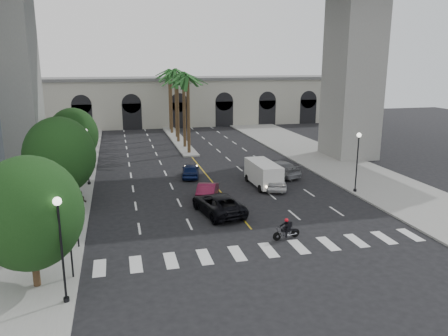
{
  "coord_description": "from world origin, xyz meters",
  "views": [
    {
      "loc": [
        -8.61,
        -24.89,
        11.25
      ],
      "look_at": [
        -0.96,
        6.0,
        3.46
      ],
      "focal_mm": 35.0,
      "sensor_mm": 36.0,
      "label": 1
    }
  ],
  "objects_px": {
    "lamp_post_right": "(357,157)",
    "car_e": "(190,171)",
    "motorcycle_rider": "(287,229)",
    "pedestrian_a": "(24,248)",
    "traffic_signal_far": "(76,210)",
    "lamp_post_left_near": "(61,241)",
    "car_b": "(208,190)",
    "lamp_post_left_far": "(87,152)",
    "car_c": "(218,204)",
    "car_a": "(275,180)",
    "cargo_van": "(263,173)",
    "traffic_signal_near": "(70,235)",
    "pedestrian_b": "(81,203)",
    "car_d": "(278,169)"
  },
  "relations": [
    {
      "from": "lamp_post_left_near",
      "to": "traffic_signal_far",
      "type": "relative_size",
      "value": 1.47
    },
    {
      "from": "lamp_post_left_far",
      "to": "cargo_van",
      "type": "height_order",
      "value": "lamp_post_left_far"
    },
    {
      "from": "car_d",
      "to": "pedestrian_b",
      "type": "height_order",
      "value": "pedestrian_b"
    },
    {
      "from": "car_c",
      "to": "lamp_post_left_near",
      "type": "bearing_deg",
      "value": 36.48
    },
    {
      "from": "lamp_post_left_far",
      "to": "lamp_post_right",
      "type": "relative_size",
      "value": 1.0
    },
    {
      "from": "motorcycle_rider",
      "to": "car_b",
      "type": "height_order",
      "value": "car_b"
    },
    {
      "from": "traffic_signal_near",
      "to": "pedestrian_a",
      "type": "distance_m",
      "value": 4.04
    },
    {
      "from": "traffic_signal_far",
      "to": "motorcycle_rider",
      "type": "height_order",
      "value": "traffic_signal_far"
    },
    {
      "from": "car_a",
      "to": "pedestrian_a",
      "type": "distance_m",
      "value": 22.13
    },
    {
      "from": "motorcycle_rider",
      "to": "pedestrian_a",
      "type": "bearing_deg",
      "value": 169.51
    },
    {
      "from": "motorcycle_rider",
      "to": "car_a",
      "type": "relative_size",
      "value": 0.42
    },
    {
      "from": "lamp_post_left_far",
      "to": "car_b",
      "type": "bearing_deg",
      "value": -33.12
    },
    {
      "from": "car_a",
      "to": "car_e",
      "type": "relative_size",
      "value": 1.14
    },
    {
      "from": "traffic_signal_near",
      "to": "cargo_van",
      "type": "bearing_deg",
      "value": 42.89
    },
    {
      "from": "lamp_post_right",
      "to": "car_e",
      "type": "xyz_separation_m",
      "value": [
        -13.14,
        8.73,
        -2.53
      ]
    },
    {
      "from": "lamp_post_right",
      "to": "motorcycle_rider",
      "type": "relative_size",
      "value": 2.75
    },
    {
      "from": "car_d",
      "to": "cargo_van",
      "type": "xyz_separation_m",
      "value": [
        -2.66,
        -3.17,
        0.48
      ]
    },
    {
      "from": "lamp_post_left_far",
      "to": "car_b",
      "type": "distance_m",
      "value": 12.09
    },
    {
      "from": "cargo_van",
      "to": "pedestrian_a",
      "type": "distance_m",
      "value": 21.93
    },
    {
      "from": "car_c",
      "to": "pedestrian_b",
      "type": "xyz_separation_m",
      "value": [
        -10.02,
        1.99,
        0.26
      ]
    },
    {
      "from": "traffic_signal_far",
      "to": "motorcycle_rider",
      "type": "relative_size",
      "value": 1.87
    },
    {
      "from": "motorcycle_rider",
      "to": "lamp_post_left_near",
      "type": "bearing_deg",
      "value": -169.79
    },
    {
      "from": "lamp_post_right",
      "to": "car_e",
      "type": "distance_m",
      "value": 15.98
    },
    {
      "from": "traffic_signal_near",
      "to": "traffic_signal_far",
      "type": "height_order",
      "value": "same"
    },
    {
      "from": "lamp_post_right",
      "to": "car_b",
      "type": "relative_size",
      "value": 1.25
    },
    {
      "from": "lamp_post_left_near",
      "to": "car_c",
      "type": "xyz_separation_m",
      "value": [
        9.9,
        10.65,
        -2.43
      ]
    },
    {
      "from": "traffic_signal_near",
      "to": "motorcycle_rider",
      "type": "distance_m",
      "value": 13.41
    },
    {
      "from": "pedestrian_b",
      "to": "lamp_post_left_near",
      "type": "bearing_deg",
      "value": -78.56
    },
    {
      "from": "lamp_post_left_near",
      "to": "motorcycle_rider",
      "type": "xyz_separation_m",
      "value": [
        13.16,
        4.9,
        -2.58
      ]
    },
    {
      "from": "lamp_post_left_near",
      "to": "car_b",
      "type": "distance_m",
      "value": 17.77
    },
    {
      "from": "car_e",
      "to": "pedestrian_b",
      "type": "bearing_deg",
      "value": 53.97
    },
    {
      "from": "pedestrian_a",
      "to": "car_a",
      "type": "bearing_deg",
      "value": 28.29
    },
    {
      "from": "lamp_post_left_near",
      "to": "pedestrian_b",
      "type": "distance_m",
      "value": 12.83
    },
    {
      "from": "traffic_signal_near",
      "to": "lamp_post_right",
      "type": "bearing_deg",
      "value": 24.82
    },
    {
      "from": "traffic_signal_far",
      "to": "cargo_van",
      "type": "height_order",
      "value": "traffic_signal_far"
    },
    {
      "from": "traffic_signal_near",
      "to": "car_b",
      "type": "bearing_deg",
      "value": 50.86
    },
    {
      "from": "lamp_post_left_far",
      "to": "pedestrian_b",
      "type": "distance_m",
      "value": 8.64
    },
    {
      "from": "pedestrian_a",
      "to": "lamp_post_right",
      "type": "bearing_deg",
      "value": 15.82
    },
    {
      "from": "motorcycle_rider",
      "to": "pedestrian_a",
      "type": "xyz_separation_m",
      "value": [
        -15.86,
        0.08,
        0.35
      ]
    },
    {
      "from": "car_a",
      "to": "cargo_van",
      "type": "distance_m",
      "value": 1.33
    },
    {
      "from": "traffic_signal_far",
      "to": "motorcycle_rider",
      "type": "bearing_deg",
      "value": -6.98
    },
    {
      "from": "lamp_post_left_far",
      "to": "car_b",
      "type": "relative_size",
      "value": 1.25
    },
    {
      "from": "traffic_signal_near",
      "to": "car_e",
      "type": "height_order",
      "value": "traffic_signal_near"
    },
    {
      "from": "car_a",
      "to": "pedestrian_b",
      "type": "bearing_deg",
      "value": 28.17
    },
    {
      "from": "lamp_post_left_far",
      "to": "car_c",
      "type": "xyz_separation_m",
      "value": [
        9.9,
        -10.35,
        -2.43
      ]
    },
    {
      "from": "motorcycle_rider",
      "to": "lamp_post_right",
      "type": "bearing_deg",
      "value": 29.83
    },
    {
      "from": "car_c",
      "to": "cargo_van",
      "type": "xyz_separation_m",
      "value": [
        5.76,
        6.31,
        0.47
      ]
    },
    {
      "from": "traffic_signal_far",
      "to": "car_b",
      "type": "xyz_separation_m",
      "value": [
        9.8,
        8.04,
        -1.8
      ]
    },
    {
      "from": "motorcycle_rider",
      "to": "car_c",
      "type": "height_order",
      "value": "car_c"
    },
    {
      "from": "lamp_post_left_near",
      "to": "lamp_post_left_far",
      "type": "height_order",
      "value": "same"
    }
  ]
}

